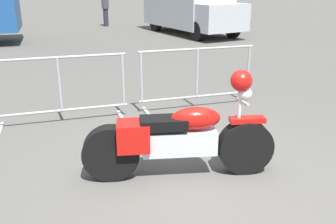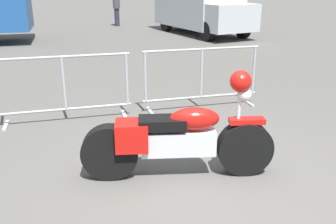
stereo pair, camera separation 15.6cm
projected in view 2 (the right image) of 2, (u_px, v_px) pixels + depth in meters
The scene contains 7 objects.
ground_plane at pixel (202, 187), 4.13m from camera, with size 120.00×120.00×0.00m, color #54514C.
motorcycle at pixel (178, 138), 4.23m from camera, with size 2.18×0.66×1.24m.
crowd_barrier_near at pixel (64, 88), 5.89m from camera, with size 2.10×0.49×1.07m.
crowd_barrier_far at pixel (201, 78), 6.53m from camera, with size 2.10×0.49×1.07m.
delivery_van at pixel (200, 4), 15.48m from camera, with size 2.85×5.28×2.31m.
pedestrian at pixel (116, 7), 18.30m from camera, with size 0.41×0.41×1.69m.
planter_island at pixel (204, 20), 19.45m from camera, with size 4.52×4.52×0.98m.
Camera 2 is at (-1.41, -3.36, 2.16)m, focal length 40.00 mm.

